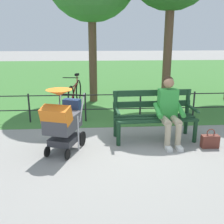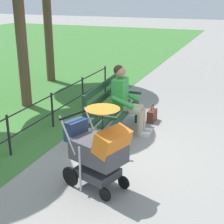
# 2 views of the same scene
# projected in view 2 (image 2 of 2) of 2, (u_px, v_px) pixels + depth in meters

# --- Properties ---
(ground_plane) EXTENTS (60.00, 60.00, 0.00)m
(ground_plane) POSITION_uv_depth(u_px,v_px,m) (99.00, 151.00, 5.66)
(ground_plane) COLOR gray
(park_bench) EXTENTS (1.62, 0.67, 0.96)m
(park_bench) POSITION_uv_depth(u_px,v_px,m) (110.00, 108.00, 6.17)
(park_bench) COLOR #193D23
(park_bench) RESTS_ON ground
(person_on_bench) EXTENTS (0.55, 0.74, 1.28)m
(person_on_bench) POSITION_uv_depth(u_px,v_px,m) (126.00, 97.00, 6.25)
(person_on_bench) COLOR tan
(person_on_bench) RESTS_ON ground
(stroller) EXTENTS (0.75, 0.99, 1.15)m
(stroller) POSITION_uv_depth(u_px,v_px,m) (99.00, 148.00, 4.43)
(stroller) COLOR black
(stroller) RESTS_ON ground
(handbag) EXTENTS (0.32, 0.14, 0.37)m
(handbag) POSITION_uv_depth(u_px,v_px,m) (152.00, 115.00, 6.94)
(handbag) COLOR brown
(handbag) RESTS_ON ground
(park_fence) EXTENTS (6.67, 0.04, 0.70)m
(park_fence) POSITION_uv_depth(u_px,v_px,m) (32.00, 118.00, 5.97)
(park_fence) COLOR black
(park_fence) RESTS_ON ground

